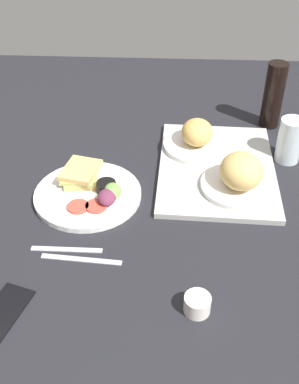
{
  "coord_description": "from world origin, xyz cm",
  "views": [
    {
      "loc": [
        96.74,
        7.82,
        79.62
      ],
      "look_at": [
        2.0,
        3.0,
        4.0
      ],
      "focal_mm": 43.67,
      "sensor_mm": 36.0,
      "label": 1
    }
  ],
  "objects": [
    {
      "name": "drinking_glass",
      "position": [
        -20.85,
        42.88,
        6.68
      ],
      "size": [
        7.3,
        7.3,
        13.36
      ],
      "primitive_type": "cylinder",
      "color": "silver",
      "rests_on": "ground_plane"
    },
    {
      "name": "bread_plate_near",
      "position": [
        -23.99,
        16.29,
        4.72
      ],
      "size": [
        21.6,
        21.6,
        8.9
      ],
      "color": "white",
      "rests_on": "serving_tray"
    },
    {
      "name": "knife",
      "position": [
        22.98,
        -11.73,
        0.25
      ],
      "size": [
        2.79,
        19.05,
        0.5
      ],
      "primitive_type": "cube",
      "rotation": [
        0.0,
        0.0,
        1.5
      ],
      "color": "#B7B7BC",
      "rests_on": "ground_plane"
    },
    {
      "name": "espresso_cup",
      "position": [
        35.89,
        14.54,
        2.0
      ],
      "size": [
        5.6,
        5.6,
        4.0
      ],
      "primitive_type": "cylinder",
      "color": "silver",
      "rests_on": "ground_plane"
    },
    {
      "name": "bread_plate_far",
      "position": [
        -3.88,
        26.85,
        5.94
      ],
      "size": [
        20.3,
        20.3,
        10.4
      ],
      "color": "white",
      "rests_on": "serving_tray"
    },
    {
      "name": "ground_plane",
      "position": [
        0.0,
        0.0,
        -1.5
      ],
      "size": [
        190.0,
        150.0,
        3.0
      ],
      "primitive_type": "cube",
      "color": "black"
    },
    {
      "name": "fork",
      "position": [
        19.98,
        -15.73,
        0.25
      ],
      "size": [
        1.4,
        17.0,
        0.5
      ],
      "primitive_type": "cube",
      "rotation": [
        0.0,
        0.0,
        1.57
      ],
      "color": "#B7B7BC",
      "rests_on": "ground_plane"
    },
    {
      "name": "cell_phone",
      "position": [
        38.77,
        -25.5,
        0.4
      ],
      "size": [
        15.88,
        11.13,
        0.8
      ],
      "primitive_type": "cube",
      "rotation": [
        0.0,
        0.0,
        -0.3
      ],
      "color": "black",
      "rests_on": "ground_plane"
    },
    {
      "name": "serving_tray",
      "position": [
        -14.06,
        21.68,
        0.8
      ],
      "size": [
        46.1,
        34.51,
        1.6
      ],
      "primitive_type": "cube",
      "rotation": [
        0.0,
        0.0,
        -0.03
      ],
      "color": "#B2B2AD",
      "rests_on": "ground_plane"
    },
    {
      "name": "soda_bottle",
      "position": [
        -41.16,
        40.56,
        10.77
      ],
      "size": [
        6.4,
        6.4,
        21.54
      ],
      "primitive_type": "cylinder",
      "color": "black",
      "rests_on": "ground_plane"
    },
    {
      "name": "plate_with_salad",
      "position": [
        -0.67,
        -13.31,
        1.7
      ],
      "size": [
        28.79,
        28.79,
        5.4
      ],
      "color": "white",
      "rests_on": "ground_plane"
    }
  ]
}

